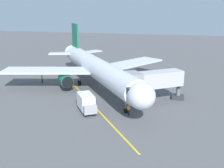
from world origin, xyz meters
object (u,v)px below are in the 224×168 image
object	(u,v)px
box_truck_near_nose	(87,103)
airplane	(96,68)
ground_crew_marshaller	(129,110)
ground_crew_wing_walker	(42,79)
jet_bridge	(150,81)

from	to	relation	value
box_truck_near_nose	airplane	bearing A→B (deg)	-78.92
ground_crew_marshaller	ground_crew_wing_walker	world-z (taller)	same
ground_crew_wing_walker	box_truck_near_nose	distance (m)	19.29
jet_bridge	airplane	bearing A→B (deg)	-28.32
jet_bridge	ground_crew_wing_walker	size ratio (longest dim) A/B	6.04
airplane	box_truck_near_nose	world-z (taller)	airplane
jet_bridge	ground_crew_marshaller	distance (m)	7.08
jet_bridge	box_truck_near_nose	distance (m)	10.88
jet_bridge	ground_crew_wing_walker	bearing A→B (deg)	-16.15
ground_crew_marshaller	ground_crew_wing_walker	distance (m)	24.38
jet_bridge	ground_crew_marshaller	bearing A→B (deg)	69.86
airplane	jet_bridge	distance (m)	12.50
box_truck_near_nose	ground_crew_marshaller	bearing A→B (deg)	-179.01
jet_bridge	box_truck_near_nose	bearing A→B (deg)	35.63
airplane	box_truck_near_nose	bearing A→B (deg)	101.08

